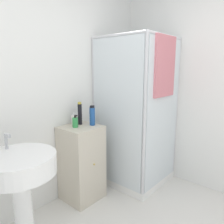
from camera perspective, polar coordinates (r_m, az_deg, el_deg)
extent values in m
cube|color=white|center=(2.31, -21.58, 4.18)|extent=(6.40, 0.06, 2.50)
cube|color=white|center=(3.18, 5.80, -16.00)|extent=(0.80, 0.80, 0.09)
cylinder|color=silver|center=(3.41, 4.54, 1.82)|extent=(0.04, 0.04, 1.88)
cylinder|color=silver|center=(2.84, -4.69, -0.15)|extent=(0.04, 0.04, 1.88)
cylinder|color=silver|center=(3.03, 16.31, 0.16)|extent=(0.04, 0.04, 1.88)
cylinder|color=silver|center=(2.36, 8.49, -2.60)|extent=(0.04, 0.04, 1.88)
cylinder|color=silver|center=(2.65, 13.82, 18.82)|extent=(0.77, 0.04, 0.04)
cylinder|color=silver|center=(3.08, 0.37, 18.06)|extent=(0.77, 0.04, 0.04)
cylinder|color=silver|center=(2.54, 1.39, 19.45)|extent=(0.04, 0.77, 0.04)
cylinder|color=silver|center=(3.17, 10.69, 17.69)|extent=(0.04, 0.77, 0.04)
cube|color=silver|center=(2.68, 13.13, -0.52)|extent=(0.73, 0.01, 1.76)
cube|color=silver|center=(2.57, 1.13, -0.73)|extent=(0.01, 0.73, 1.76)
cylinder|color=#B7BABF|center=(3.26, 3.47, -1.22)|extent=(0.02, 0.02, 1.41)
cylinder|color=#B7BABF|center=(3.15, 4.37, 11.64)|extent=(0.07, 0.07, 0.04)
cube|color=#D1757F|center=(2.58, 13.70, 11.46)|extent=(0.43, 0.03, 0.68)
cube|color=beige|center=(2.61, -7.93, -13.01)|extent=(0.42, 0.39, 0.87)
sphere|color=gold|center=(2.45, -4.66, -13.48)|extent=(0.02, 0.02, 0.02)
cylinder|color=white|center=(2.06, -22.04, -23.59)|extent=(0.14, 0.14, 0.71)
cylinder|color=white|center=(1.85, -23.06, -12.47)|extent=(0.56, 0.56, 0.15)
cylinder|color=#B7BABF|center=(1.97, -25.93, -6.90)|extent=(0.02, 0.02, 0.13)
cube|color=#B7BABF|center=(1.92, -25.66, -5.59)|extent=(0.02, 0.07, 0.02)
cylinder|color=green|center=(2.43, -9.60, -2.72)|extent=(0.06, 0.06, 0.11)
cylinder|color=black|center=(2.41, -9.65, -1.25)|extent=(0.02, 0.02, 0.02)
cube|color=black|center=(2.40, -9.42, -0.93)|extent=(0.02, 0.03, 0.01)
cylinder|color=black|center=(2.52, -8.39, -0.60)|extent=(0.05, 0.05, 0.24)
cylinder|color=gold|center=(2.50, -8.48, 2.33)|extent=(0.04, 0.04, 0.02)
cylinder|color=#1E4C93|center=(2.48, -5.18, -1.16)|extent=(0.06, 0.06, 0.20)
cylinder|color=black|center=(2.46, -5.23, 1.40)|extent=(0.05, 0.05, 0.02)
cylinder|color=white|center=(2.53, -9.93, -2.08)|extent=(0.06, 0.06, 0.11)
cylinder|color=silver|center=(2.52, -9.98, -0.63)|extent=(0.02, 0.02, 0.02)
cube|color=silver|center=(2.51, -9.79, -0.32)|extent=(0.01, 0.03, 0.01)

